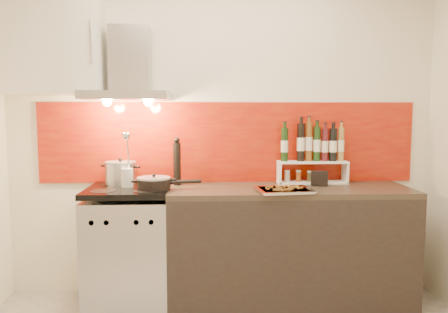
{
  "coord_description": "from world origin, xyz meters",
  "views": [
    {
      "loc": [
        -0.13,
        -2.1,
        1.46
      ],
      "look_at": [
        0.0,
        0.95,
        1.15
      ],
      "focal_mm": 35.0,
      "sensor_mm": 36.0,
      "label": 1
    }
  ],
  "objects_px": {
    "saute_pan": "(155,183)",
    "baking_tray": "(284,190)",
    "range_stove": "(130,249)",
    "counter": "(289,246)",
    "stock_pot": "(121,173)",
    "pepper_mill": "(177,162)"
  },
  "relations": [
    {
      "from": "saute_pan",
      "to": "baking_tray",
      "type": "xyz_separation_m",
      "value": [
        0.92,
        -0.1,
        -0.04
      ]
    },
    {
      "from": "range_stove",
      "to": "counter",
      "type": "xyz_separation_m",
      "value": [
        1.2,
        0.0,
        0.01
      ]
    },
    {
      "from": "range_stove",
      "to": "baking_tray",
      "type": "height_order",
      "value": "baking_tray"
    },
    {
      "from": "counter",
      "to": "saute_pan",
      "type": "relative_size",
      "value": 3.91
    },
    {
      "from": "range_stove",
      "to": "stock_pot",
      "type": "bearing_deg",
      "value": 118.25
    },
    {
      "from": "range_stove",
      "to": "baking_tray",
      "type": "bearing_deg",
      "value": -9.19
    },
    {
      "from": "range_stove",
      "to": "saute_pan",
      "type": "height_order",
      "value": "saute_pan"
    },
    {
      "from": "counter",
      "to": "saute_pan",
      "type": "xyz_separation_m",
      "value": [
        -0.99,
        -0.09,
        0.5
      ]
    },
    {
      "from": "pepper_mill",
      "to": "counter",
      "type": "bearing_deg",
      "value": -9.71
    },
    {
      "from": "counter",
      "to": "pepper_mill",
      "type": "bearing_deg",
      "value": 170.29
    },
    {
      "from": "counter",
      "to": "stock_pot",
      "type": "bearing_deg",
      "value": 173.26
    },
    {
      "from": "counter",
      "to": "pepper_mill",
      "type": "relative_size",
      "value": 4.87
    },
    {
      "from": "baking_tray",
      "to": "stock_pot",
      "type": "bearing_deg",
      "value": 164.34
    },
    {
      "from": "range_stove",
      "to": "stock_pot",
      "type": "distance_m",
      "value": 0.58
    },
    {
      "from": "stock_pot",
      "to": "saute_pan",
      "type": "distance_m",
      "value": 0.38
    },
    {
      "from": "stock_pot",
      "to": "pepper_mill",
      "type": "relative_size",
      "value": 0.64
    },
    {
      "from": "stock_pot",
      "to": "pepper_mill",
      "type": "distance_m",
      "value": 0.44
    },
    {
      "from": "stock_pot",
      "to": "range_stove",
      "type": "bearing_deg",
      "value": -61.75
    },
    {
      "from": "saute_pan",
      "to": "pepper_mill",
      "type": "bearing_deg",
      "value": 58.29
    },
    {
      "from": "saute_pan",
      "to": "pepper_mill",
      "type": "relative_size",
      "value": 1.25
    },
    {
      "from": "range_stove",
      "to": "saute_pan",
      "type": "bearing_deg",
      "value": -21.74
    },
    {
      "from": "range_stove",
      "to": "counter",
      "type": "relative_size",
      "value": 0.51
    }
  ]
}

